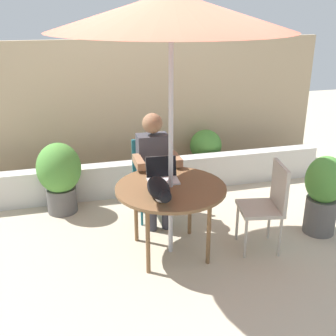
# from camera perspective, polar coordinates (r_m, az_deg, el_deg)

# --- Properties ---
(ground_plane) EXTENTS (14.00, 14.00, 0.00)m
(ground_plane) POSITION_cam_1_polar(r_m,az_deg,el_deg) (4.30, 0.35, -11.25)
(ground_plane) COLOR #BCAD93
(fence_back) EXTENTS (5.56, 0.08, 1.90)m
(fence_back) POSITION_cam_1_polar(r_m,az_deg,el_deg) (5.90, -5.20, 7.94)
(fence_back) COLOR tan
(fence_back) RESTS_ON ground
(planter_wall_low) EXTENTS (5.00, 0.20, 0.44)m
(planter_wall_low) POSITION_cam_1_polar(r_m,az_deg,el_deg) (5.46, -3.65, -1.25)
(planter_wall_low) COLOR beige
(planter_wall_low) RESTS_ON ground
(patio_table) EXTENTS (1.06, 1.06, 0.71)m
(patio_table) POSITION_cam_1_polar(r_m,az_deg,el_deg) (3.98, 0.37, -3.27)
(patio_table) COLOR brown
(patio_table) RESTS_ON ground
(patio_umbrella) EXTENTS (2.06, 2.06, 2.42)m
(patio_umbrella) POSITION_cam_1_polar(r_m,az_deg,el_deg) (3.61, 0.43, 20.52)
(patio_umbrella) COLOR #B7B7BC
(patio_umbrella) RESTS_ON ground
(chair_occupied) EXTENTS (0.40, 0.40, 0.90)m
(chair_occupied) POSITION_cam_1_polar(r_m,az_deg,el_deg) (4.79, -2.30, -0.51)
(chair_occupied) COLOR #1E606B
(chair_occupied) RESTS_ON ground
(chair_empty) EXTENTS (0.46, 0.46, 0.90)m
(chair_empty) POSITION_cam_1_polar(r_m,az_deg,el_deg) (4.22, 13.59, -4.28)
(chair_empty) COLOR #B2A899
(chair_empty) RESTS_ON ground
(person_seated) EXTENTS (0.48, 0.48, 1.24)m
(person_seated) POSITION_cam_1_polar(r_m,az_deg,el_deg) (4.59, -1.90, 0.74)
(person_seated) COLOR #3F3F47
(person_seated) RESTS_ON ground
(laptop) EXTENTS (0.32, 0.27, 0.21)m
(laptop) POSITION_cam_1_polar(r_m,az_deg,el_deg) (4.09, -0.81, -0.73)
(laptop) COLOR silver
(laptop) RESTS_ON patio_table
(cat) EXTENTS (0.19, 0.65, 0.17)m
(cat) POSITION_cam_1_polar(r_m,az_deg,el_deg) (3.69, -1.20, -2.95)
(cat) COLOR black
(cat) RESTS_ON patio_table
(potted_plant_near_fence) EXTENTS (0.45, 0.45, 0.67)m
(potted_plant_near_fence) POSITION_cam_1_polar(r_m,az_deg,el_deg) (6.02, 5.15, 2.46)
(potted_plant_near_fence) COLOR #9E5138
(potted_plant_near_fence) RESTS_ON ground
(potted_plant_by_chair) EXTENTS (0.51, 0.51, 0.85)m
(potted_plant_by_chair) POSITION_cam_1_polar(r_m,az_deg,el_deg) (5.02, -14.58, -0.83)
(potted_plant_by_chair) COLOR #595654
(potted_plant_by_chair) RESTS_ON ground
(potted_plant_corner) EXTENTS (0.41, 0.41, 0.87)m
(potted_plant_corner) POSITION_cam_1_polar(r_m,az_deg,el_deg) (4.71, 20.43, -3.09)
(potted_plant_corner) COLOR #595654
(potted_plant_corner) RESTS_ON ground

